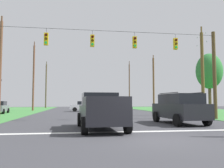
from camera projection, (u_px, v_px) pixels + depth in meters
The scene contains 16 objects.
ground_plane at pixel (152, 139), 9.25m from camera, with size 120.00×120.00×0.00m, color #3D3D42.
stop_bar_stripe at pixel (137, 132), 11.62m from camera, with size 15.11×0.45×0.01m, color white.
lane_dash_0 at pixel (117, 121), 17.54m from camera, with size 0.15×2.50×0.01m, color white.
lane_dash_1 at pixel (104, 115), 25.41m from camera, with size 0.15×2.50×0.01m, color white.
lane_dash_2 at pixel (100, 113), 29.66m from camera, with size 0.15×2.50×0.01m, color white.
overhead_signal_span at pixel (112, 67), 18.82m from camera, with size 17.90×0.31×7.43m.
pickup_truck at pixel (101, 111), 12.71m from camera, with size 2.46×5.48×1.95m.
suv_black at pixel (179, 108), 15.81m from camera, with size 2.43×4.90×2.05m.
distant_car_crossing_white at pixel (85, 106), 35.46m from camera, with size 4.36×2.13×1.52m.
utility_pole_mid_right at pixel (203, 72), 24.54m from camera, with size 0.33×1.99×9.32m.
utility_pole_far_right at pixel (154, 82), 40.69m from camera, with size 0.30×1.95×9.49m.
utility_pole_near_left at pixel (129, 85), 57.02m from camera, with size 0.27×1.99×11.23m.
utility_pole_far_left at pixel (0, 67), 21.97m from camera, with size 0.27×1.52×9.50m.
utility_pole_distant_right at pixel (34, 76), 38.19m from camera, with size 0.28×1.88×11.20m.
utility_pole_distant_left at pixel (46, 85), 53.67m from camera, with size 0.30×1.58×10.58m.
tree_roadside_right at pixel (209, 71), 30.55m from camera, with size 3.32×3.32×7.66m.
Camera 1 is at (-2.93, -9.05, 1.48)m, focal length 38.09 mm.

